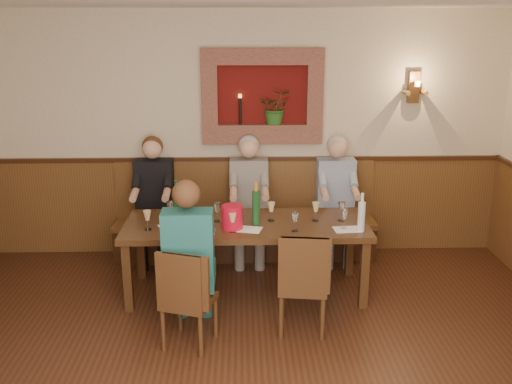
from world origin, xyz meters
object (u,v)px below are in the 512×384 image
chair_near_left (189,317)px  person_bench_mid (249,210)px  person_bench_right (336,210)px  person_chair_front (190,271)px  wine_bottle_green_a (256,207)px  dining_table (246,230)px  spittoon_bucket (232,217)px  chair_near_right (302,302)px  wine_bottle_green_b (177,204)px  water_bottle (361,216)px  bench (245,229)px  person_bench_left (155,211)px

chair_near_left → person_bench_mid: size_ratio=0.62×
chair_near_left → person_bench_mid: 1.93m
person_bench_right → person_chair_front: bearing=-133.4°
person_chair_front → wine_bottle_green_a: size_ratio=3.32×
dining_table → person_chair_front: bearing=-122.4°
dining_table → spittoon_bucket: spittoon_bucket is taller
chair_near_right → wine_bottle_green_b: size_ratio=2.25×
chair_near_left → water_bottle: water_bottle is taller
person_chair_front → bench: bearing=74.0°
chair_near_left → wine_bottle_green_a: (0.60, 0.93, 0.67)m
chair_near_right → person_bench_mid: bearing=112.4°
person_bench_right → wine_bottle_green_b: size_ratio=3.42×
bench → person_bench_right: size_ratio=2.09×
chair_near_left → person_bench_mid: person_bench_mid is taller
chair_near_left → dining_table: bearing=81.8°
spittoon_bucket → person_bench_mid: bearing=80.0°
person_chair_front → wine_bottle_green_a: bearing=50.9°
dining_table → bench: (0.00, 0.94, -0.35)m
dining_table → chair_near_right: bearing=-57.4°
water_bottle → person_bench_mid: bearing=133.6°
person_bench_left → wine_bottle_green_b: 0.91m
water_bottle → wine_bottle_green_b: bearing=169.6°
person_bench_left → wine_bottle_green_b: bearing=-65.9°
spittoon_bucket → wine_bottle_green_b: size_ratio=0.55×
spittoon_bucket → bench: bearing=83.1°
bench → spittoon_bucket: (-0.13, -1.11, 0.54)m
bench → person_bench_mid: size_ratio=2.08×
bench → wine_bottle_green_a: 1.17m
person_bench_left → person_chair_front: person_bench_left is taller
chair_near_right → person_chair_front: person_chair_front is taller
dining_table → chair_near_right: chair_near_right is taller
person_chair_front → wine_bottle_green_b: person_chair_front is taller
chair_near_left → spittoon_bucket: spittoon_bucket is taller
dining_table → chair_near_left: chair_near_left is taller
bench → person_chair_front: (-0.49, -1.72, 0.27)m
spittoon_bucket → water_bottle: bearing=-4.5°
chair_near_right → wine_bottle_green_a: (-0.39, 0.71, 0.66)m
person_chair_front → wine_bottle_green_a: 1.00m
wine_bottle_green_a → bench: bearing=95.7°
chair_near_right → person_chair_front: bearing=-172.3°
dining_table → person_bench_mid: size_ratio=1.66×
person_bench_mid → wine_bottle_green_a: 0.95m
person_bench_mid → person_bench_right: 0.99m
chair_near_left → person_bench_mid: (0.54, 1.82, 0.34)m
chair_near_left → person_bench_right: size_ratio=0.62×
person_bench_left → dining_table: bearing=-39.1°
spittoon_bucket → water_bottle: (1.22, -0.10, 0.04)m
person_chair_front → water_bottle: 1.69m
wine_bottle_green_a → wine_bottle_green_b: bearing=171.8°
person_bench_left → spittoon_bucket: size_ratio=6.24×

